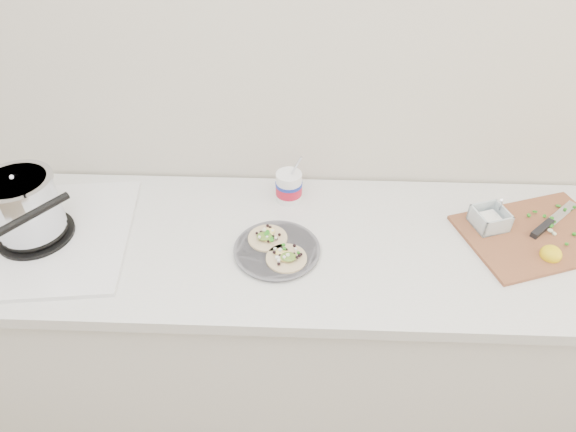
{
  "coord_description": "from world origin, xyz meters",
  "views": [
    {
      "loc": [
        0.18,
        0.25,
        1.99
      ],
      "look_at": [
        0.14,
        1.46,
        0.96
      ],
      "focal_mm": 32.0,
      "sensor_mm": 36.0,
      "label": 1
    }
  ],
  "objects_px": {
    "cutboard": "(534,230)",
    "taco_plate": "(277,248)",
    "stove": "(29,217)",
    "tub": "(290,184)"
  },
  "relations": [
    {
      "from": "stove",
      "to": "taco_plate",
      "type": "xyz_separation_m",
      "value": [
        0.75,
        -0.03,
        -0.07
      ]
    },
    {
      "from": "tub",
      "to": "taco_plate",
      "type": "bearing_deg",
      "value": -96.53
    },
    {
      "from": "stove",
      "to": "taco_plate",
      "type": "distance_m",
      "value": 0.75
    },
    {
      "from": "tub",
      "to": "cutboard",
      "type": "relative_size",
      "value": 0.39
    },
    {
      "from": "cutboard",
      "to": "taco_plate",
      "type": "bearing_deg",
      "value": 169.09
    },
    {
      "from": "tub",
      "to": "cutboard",
      "type": "distance_m",
      "value": 0.79
    },
    {
      "from": "cutboard",
      "to": "tub",
      "type": "bearing_deg",
      "value": 150.33
    },
    {
      "from": "taco_plate",
      "to": "cutboard",
      "type": "xyz_separation_m",
      "value": [
        0.8,
        0.11,
        0.0
      ]
    },
    {
      "from": "taco_plate",
      "to": "tub",
      "type": "relative_size",
      "value": 1.29
    },
    {
      "from": "stove",
      "to": "cutboard",
      "type": "distance_m",
      "value": 1.56
    }
  ]
}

